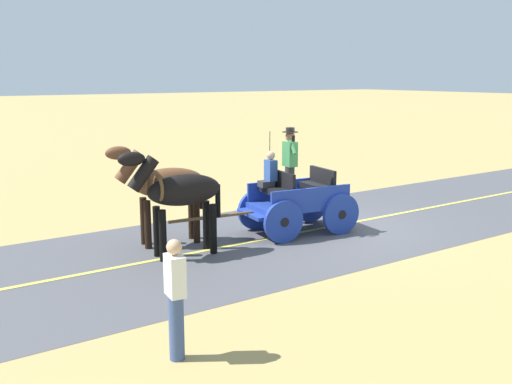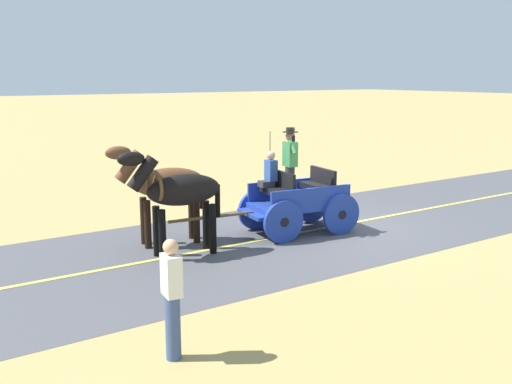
{
  "view_description": "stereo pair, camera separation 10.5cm",
  "coord_description": "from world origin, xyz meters",
  "px_view_note": "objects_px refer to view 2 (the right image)",
  "views": [
    {
      "loc": [
        -10.33,
        9.15,
        3.66
      ],
      "look_at": [
        0.11,
        2.07,
        1.1
      ],
      "focal_mm": 40.6,
      "sensor_mm": 36.0,
      "label": 1
    },
    {
      "loc": [
        -10.39,
        9.06,
        3.66
      ],
      "look_at": [
        0.11,
        2.07,
        1.1
      ],
      "focal_mm": 40.6,
      "sensor_mm": 36.0,
      "label": 2
    }
  ],
  "objects_px": {
    "horse_near_side": "(179,193)",
    "horse_drawn_carriage": "(295,199)",
    "pedestrian_walking": "(172,296)",
    "horse_off_side": "(164,185)"
  },
  "relations": [
    {
      "from": "horse_near_side",
      "to": "pedestrian_walking",
      "type": "height_order",
      "value": "horse_near_side"
    },
    {
      "from": "horse_off_side",
      "to": "pedestrian_walking",
      "type": "relative_size",
      "value": 1.36
    },
    {
      "from": "horse_near_side",
      "to": "horse_drawn_carriage",
      "type": "bearing_deg",
      "value": -87.97
    },
    {
      "from": "horse_near_side",
      "to": "horse_off_side",
      "type": "distance_m",
      "value": 0.94
    },
    {
      "from": "horse_drawn_carriage",
      "to": "horse_off_side",
      "type": "distance_m",
      "value": 3.11
    },
    {
      "from": "horse_near_side",
      "to": "horse_off_side",
      "type": "bearing_deg",
      "value": -6.71
    },
    {
      "from": "horse_drawn_carriage",
      "to": "horse_near_side",
      "type": "height_order",
      "value": "horse_drawn_carriage"
    },
    {
      "from": "horse_off_side",
      "to": "pedestrian_walking",
      "type": "bearing_deg",
      "value": 156.15
    },
    {
      "from": "horse_near_side",
      "to": "horse_off_side",
      "type": "height_order",
      "value": "same"
    },
    {
      "from": "horse_off_side",
      "to": "horse_near_side",
      "type": "bearing_deg",
      "value": 173.29
    }
  ]
}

